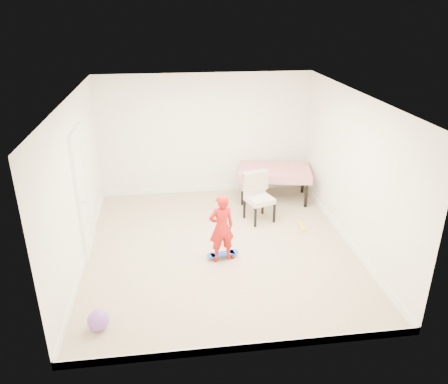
{
  "coord_description": "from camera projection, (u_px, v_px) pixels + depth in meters",
  "views": [
    {
      "loc": [
        -0.79,
        -6.51,
        3.88
      ],
      "look_at": [
        0.1,
        0.2,
        0.95
      ],
      "focal_mm": 35.0,
      "sensor_mm": 36.0,
      "label": 1
    }
  ],
  "objects": [
    {
      "name": "wall_left",
      "position": [
        77.0,
        184.0,
        6.77
      ],
      "size": [
        0.04,
        5.0,
        2.6
      ],
      "primitive_type": "cube",
      "color": "white",
      "rests_on": "ground"
    },
    {
      "name": "baseboard_left",
      "position": [
        87.0,
        253.0,
        7.27
      ],
      "size": [
        0.02,
        5.0,
        0.12
      ],
      "primitive_type": "cube",
      "color": "white",
      "rests_on": "ground"
    },
    {
      "name": "dining_table",
      "position": [
        274.0,
        183.0,
        9.32
      ],
      "size": [
        1.65,
        1.23,
        0.69
      ],
      "primitive_type": null,
      "rotation": [
        0.0,
        0.0,
        -0.21
      ],
      "color": "red",
      "rests_on": "ground"
    },
    {
      "name": "foam_toy",
      "position": [
        302.0,
        226.0,
        8.2
      ],
      "size": [
        0.09,
        0.4,
        0.06
      ],
      "primitive_type": "cylinder",
      "rotation": [
        1.57,
        0.0,
        -0.08
      ],
      "color": "yellow",
      "rests_on": "ground"
    },
    {
      "name": "baseboard_front",
      "position": [
        245.0,
        348.0,
        5.27
      ],
      "size": [
        4.5,
        0.02,
        0.12
      ],
      "primitive_type": "cube",
      "color": "white",
      "rests_on": "ground"
    },
    {
      "name": "skateboard",
      "position": [
        223.0,
        255.0,
        7.23
      ],
      "size": [
        0.57,
        0.29,
        0.08
      ],
      "primitive_type": null,
      "rotation": [
        0.0,
        0.0,
        0.17
      ],
      "color": "blue",
      "rests_on": "ground"
    },
    {
      "name": "baseboard_back",
      "position": [
        206.0,
        188.0,
        9.8
      ],
      "size": [
        4.5,
        0.02,
        0.12
      ],
      "primitive_type": "cube",
      "color": "white",
      "rests_on": "ground"
    },
    {
      "name": "ceiling",
      "position": [
        219.0,
        98.0,
        6.53
      ],
      "size": [
        4.5,
        5.0,
        0.04
      ],
      "primitive_type": "cube",
      "color": "white",
      "rests_on": "wall_back"
    },
    {
      "name": "wall_front",
      "position": [
        247.0,
        259.0,
        4.79
      ],
      "size": [
        4.5,
        0.04,
        2.6
      ],
      "primitive_type": "cube",
      "color": "white",
      "rests_on": "ground"
    },
    {
      "name": "child",
      "position": [
        221.0,
        229.0,
        6.96
      ],
      "size": [
        0.46,
        0.34,
        1.14
      ],
      "primitive_type": "imported",
      "rotation": [
        0.0,
        0.0,
        3.33
      ],
      "color": "red",
      "rests_on": "ground"
    },
    {
      "name": "dining_chair",
      "position": [
        260.0,
        198.0,
        8.31
      ],
      "size": [
        0.69,
        0.74,
        0.95
      ],
      "primitive_type": null,
      "rotation": [
        0.0,
        0.0,
        0.34
      ],
      "color": "beige",
      "rests_on": "ground"
    },
    {
      "name": "door",
      "position": [
        83.0,
        193.0,
        7.16
      ],
      "size": [
        0.11,
        0.94,
        2.11
      ],
      "primitive_type": "cube",
      "color": "white",
      "rests_on": "ground"
    },
    {
      "name": "wall_back",
      "position": [
        205.0,
        135.0,
        9.3
      ],
      "size": [
        4.5,
        0.04,
        2.6
      ],
      "primitive_type": "cube",
      "color": "white",
      "rests_on": "ground"
    },
    {
      "name": "balloon",
      "position": [
        98.0,
        320.0,
        5.61
      ],
      "size": [
        0.28,
        0.28,
        0.28
      ],
      "primitive_type": "sphere",
      "color": "purple",
      "rests_on": "ground"
    },
    {
      "name": "baseboard_right",
      "position": [
        344.0,
        236.0,
        7.81
      ],
      "size": [
        0.02,
        5.0,
        0.12
      ],
      "primitive_type": "cube",
      "color": "white",
      "rests_on": "ground"
    },
    {
      "name": "wall_right",
      "position": [
        351.0,
        171.0,
        7.31
      ],
      "size": [
        0.04,
        5.0,
        2.6
      ],
      "primitive_type": "cube",
      "color": "white",
      "rests_on": "ground"
    },
    {
      "name": "ground",
      "position": [
        220.0,
        247.0,
        7.56
      ],
      "size": [
        5.0,
        5.0,
        0.0
      ],
      "primitive_type": "plane",
      "color": "tan",
      "rests_on": "ground"
    }
  ]
}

